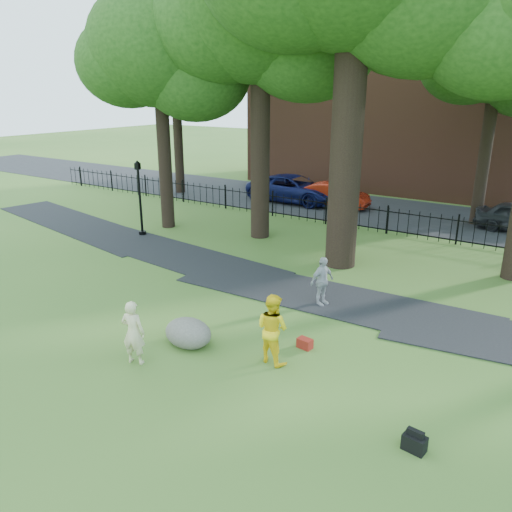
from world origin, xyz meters
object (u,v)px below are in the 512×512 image
Objects in this scene: lamppost at (140,199)px; man at (272,328)px; red_sedan at (333,195)px; woman at (133,332)px; boulder at (188,331)px.

man is at bearing -42.69° from lamppost.
man is at bearing -165.20° from red_sedan.
lamppost is 10.82m from red_sedan.
woman is 0.92× the size of man.
man is 1.34× the size of boulder.
woman is 17.87m from red_sedan.
man reaches higher than woman.
man is at bearing -161.74° from woman.
man reaches higher than red_sedan.
red_sedan is at bearing 102.50° from boulder.
woman reaches higher than boulder.
boulder is 0.32× the size of red_sedan.
woman is 1.24× the size of boulder.
lamppost is (-10.50, 6.05, 0.76)m from man.
lamppost is at bearing 141.81° from boulder.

